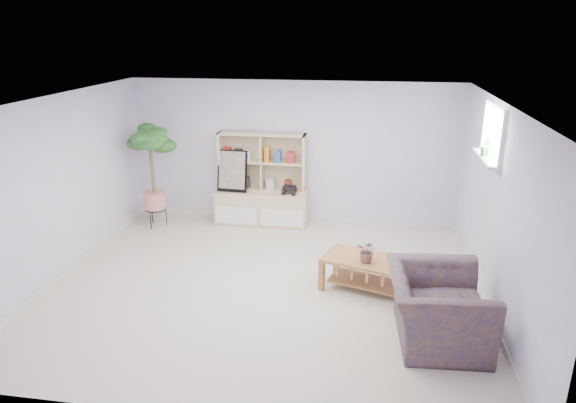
# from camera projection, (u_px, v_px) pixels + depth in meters

# --- Properties ---
(floor) EXTENTS (5.50, 5.00, 0.01)m
(floor) POSITION_uv_depth(u_px,v_px,m) (265.00, 287.00, 6.67)
(floor) COLOR beige
(floor) RESTS_ON ground
(ceiling) EXTENTS (5.50, 5.00, 0.01)m
(ceiling) POSITION_uv_depth(u_px,v_px,m) (261.00, 101.00, 5.90)
(ceiling) COLOR white
(ceiling) RESTS_ON walls
(walls) EXTENTS (5.51, 5.01, 2.40)m
(walls) POSITION_uv_depth(u_px,v_px,m) (263.00, 200.00, 6.28)
(walls) COLOR silver
(walls) RESTS_ON floor
(baseboard) EXTENTS (5.50, 5.00, 0.10)m
(baseboard) POSITION_uv_depth(u_px,v_px,m) (264.00, 284.00, 6.66)
(baseboard) COLOR silver
(baseboard) RESTS_ON floor
(window) EXTENTS (0.10, 0.98, 0.68)m
(window) POSITION_uv_depth(u_px,v_px,m) (494.00, 133.00, 6.18)
(window) COLOR silver
(window) RESTS_ON walls
(window_sill) EXTENTS (0.14, 1.00, 0.04)m
(window_sill) POSITION_uv_depth(u_px,v_px,m) (485.00, 158.00, 6.30)
(window_sill) COLOR silver
(window_sill) RESTS_ON walls
(storage_unit) EXTENTS (1.56, 0.53, 1.56)m
(storage_unit) POSITION_uv_depth(u_px,v_px,m) (261.00, 180.00, 8.59)
(storage_unit) COLOR tan
(storage_unit) RESTS_ON floor
(poster) EXTENTS (0.51, 0.15, 0.70)m
(poster) POSITION_uv_depth(u_px,v_px,m) (232.00, 171.00, 8.54)
(poster) COLOR gold
(poster) RESTS_ON storage_unit
(toy_truck) EXTENTS (0.32, 0.23, 0.16)m
(toy_truck) POSITION_uv_depth(u_px,v_px,m) (289.00, 189.00, 8.47)
(toy_truck) COLOR black
(toy_truck) RESTS_ON storage_unit
(coffee_table) EXTENTS (1.20, 0.88, 0.44)m
(coffee_table) POSITION_uv_depth(u_px,v_px,m) (366.00, 274.00, 6.55)
(coffee_table) COLOR #955D29
(coffee_table) RESTS_ON floor
(table_plant) EXTENTS (0.34, 0.33, 0.30)m
(table_plant) POSITION_uv_depth(u_px,v_px,m) (368.00, 251.00, 6.33)
(table_plant) COLOR #206025
(table_plant) RESTS_ON coffee_table
(floor_tree) EXTENTS (0.80, 0.80, 1.73)m
(floor_tree) POSITION_uv_depth(u_px,v_px,m) (153.00, 177.00, 8.46)
(floor_tree) COLOR #0F4213
(floor_tree) RESTS_ON floor
(armchair) EXTENTS (1.08, 1.22, 0.86)m
(armchair) POSITION_uv_depth(u_px,v_px,m) (437.00, 304.00, 5.44)
(armchair) COLOR navy
(armchair) RESTS_ON floor
(sill_plant) EXTENTS (0.17, 0.15, 0.25)m
(sill_plant) POSITION_uv_depth(u_px,v_px,m) (486.00, 146.00, 6.28)
(sill_plant) COLOR #0F4213
(sill_plant) RESTS_ON window_sill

